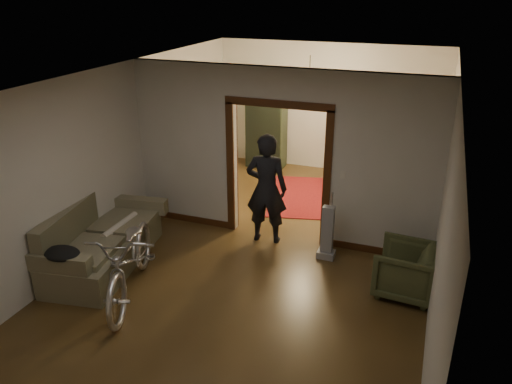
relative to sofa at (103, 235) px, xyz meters
The scene contains 22 objects.
floor 2.45m from the sofa, 26.26° to the left, with size 5.00×8.50×0.01m, color #3B2812.
ceiling 3.32m from the sofa, 26.26° to the left, with size 5.00×8.50×0.01m, color white.
wall_back 5.80m from the sofa, 67.97° to the left, with size 5.00×0.02×2.80m, color beige.
wall_left 1.44m from the sofa, 108.33° to the left, with size 0.02×8.50×2.80m, color beige.
wall_right 4.85m from the sofa, 12.84° to the left, with size 0.02×8.50×2.80m, color beige.
partition_wall 2.95m from the sofa, 40.11° to the left, with size 5.00×0.14×2.80m, color beige.
door_casing 2.87m from the sofa, 40.11° to the left, with size 1.74×0.20×2.32m, color #3B1E0D.
far_window 6.08m from the sofa, 61.61° to the left, with size 0.98×0.06×1.28m, color black.
chandelier 4.55m from the sofa, 58.89° to the left, with size 0.24×0.24×0.24m, color #FFE0A5.
light_switch 3.72m from the sofa, 28.47° to the left, with size 0.08×0.01×0.12m, color silver.
sofa is the anchor object (origin of this frame).
rolled_paper 0.32m from the sofa, 71.57° to the left, with size 0.10×0.10×0.83m, color beige.
jacket 0.93m from the sofa, 86.86° to the right, with size 0.51×0.38×0.15m, color black.
bicycle 0.99m from the sofa, 31.85° to the right, with size 0.74×2.11×1.11m, color silver.
armchair 4.37m from the sofa, 10.24° to the left, with size 0.77×0.79×0.72m, color #434929.
vacuum 3.38m from the sofa, 23.71° to the left, with size 0.27×0.21×0.87m, color gray.
person 2.60m from the sofa, 37.89° to the left, with size 0.67×0.44×1.83m, color black.
oriental_rug 4.25m from the sofa, 57.72° to the left, with size 1.59×2.09×0.02m, color maroon.
locker 5.08m from the sofa, 80.55° to the left, with size 0.85×0.47×1.70m, color #2C3922.
globe 5.27m from the sofa, 80.55° to the left, with size 0.29×0.29×0.29m, color #1E5972.
desk 5.88m from the sofa, 57.39° to the left, with size 1.00×0.56×0.74m, color #301F10.
desk_chair 5.25m from the sofa, 59.33° to the left, with size 0.39×0.39×0.87m, color #301F10.
Camera 1 is at (2.27, -6.43, 3.96)m, focal length 35.00 mm.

